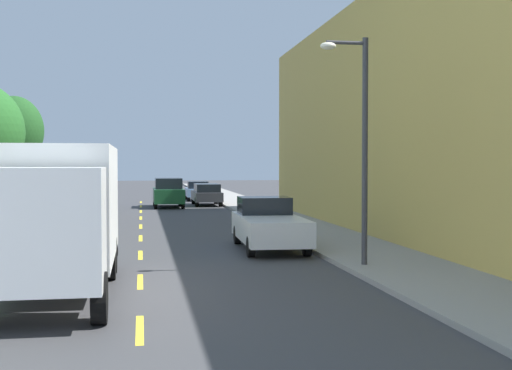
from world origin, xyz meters
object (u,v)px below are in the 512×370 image
Objects in this scene: parked_hatchback_orange at (23,223)px; moving_forest_sedan at (168,192)px; parked_pickup_white at (269,225)px; street_tree_farthest at (14,131)px; parked_hatchback_sky at (197,191)px; parked_wagon_charcoal at (207,194)px; street_lamp at (359,132)px; parked_suv_champagne at (58,199)px; delivery_box_truck at (59,209)px; parked_pickup_navy at (78,193)px.

moving_forest_sedan is at bearing 73.16° from parked_hatchback_orange.
street_tree_farthest is at bearing 127.41° from parked_pickup_white.
parked_hatchback_orange is (-8.55, 3.04, -0.07)m from parked_pickup_white.
moving_forest_sedan is (6.03, 19.93, 0.23)m from parked_hatchback_orange.
parked_hatchback_sky and parked_wagon_charcoal have the same top height.
street_lamp reaches higher than parked_suv_champagne.
parked_wagon_charcoal is 0.98× the size of parked_suv_champagne.
street_lamp is 13.25m from parked_hatchback_orange.
delivery_box_truck is 9.35m from parked_pickup_white.
parked_hatchback_orange is 12.57m from parked_suv_champagne.
parked_wagon_charcoal is 3.08m from moving_forest_sedan.
parked_suv_champagne is (-0.17, 12.57, 0.23)m from parked_hatchback_orange.
parked_hatchback_orange is at bearing -112.15° from parked_wagon_charcoal.
parked_pickup_navy is 1.11× the size of moving_forest_sedan.
delivery_box_truck reaches higher than parked_hatchback_orange.
moving_forest_sedan is (3.60, 29.97, -0.91)m from delivery_box_truck.
delivery_box_truck is 1.69× the size of parked_suv_champagne.
parked_wagon_charcoal is at bearing 43.83° from street_tree_farthest.
parked_wagon_charcoal is (0.13, -6.33, 0.05)m from parked_hatchback_sky.
parked_suv_champagne reaches higher than parked_hatchback_sky.
parked_pickup_navy is at bearing 170.80° from parked_wagon_charcoal.
moving_forest_sedan reaches higher than parked_pickup_navy.
delivery_box_truck is 2.01× the size of parked_hatchback_sky.
moving_forest_sedan reaches higher than parked_pickup_white.
parked_suv_champagne reaches higher than parked_hatchback_orange.
parked_suv_champagne is 9.63m from moving_forest_sedan.
street_lamp reaches higher than moving_forest_sedan.
parked_suv_champagne and moving_forest_sedan have the same top height.
street_lamp is 28.32m from moving_forest_sedan.
street_lamp is at bearing -56.89° from street_tree_farthest.
parked_suv_champagne is (-2.60, 22.60, -0.91)m from delivery_box_truck.
delivery_box_truck is 22.77m from parked_suv_champagne.
street_lamp is 1.32× the size of parked_wagon_charcoal.
street_lamp reaches higher than parked_wagon_charcoal.
parked_suv_champagne is at bearing -135.12° from parked_wagon_charcoal.
street_tree_farthest is 1.33× the size of parked_wagon_charcoal.
parked_pickup_navy is (-0.01, 22.84, 0.07)m from parked_hatchback_orange.
parked_pickup_white is at bearing -52.59° from street_tree_farthest.
delivery_box_truck is 38.30m from parked_hatchback_sky.
parked_hatchback_orange is (-8.59, -27.75, 0.00)m from parked_hatchback_sky.
parked_pickup_navy reaches higher than parked_hatchback_sky.
parked_hatchback_sky is 0.84× the size of parked_suv_champagne.
parked_hatchback_sky is at bearing 89.94° from parked_pickup_white.
street_lamp is 35.86m from parked_hatchback_sky.
parked_hatchback_orange is (-2.43, 10.03, -1.14)m from delivery_box_truck.
street_tree_farthest is 21.67m from delivery_box_truck.
delivery_box_truck is at bearing -164.88° from street_lamp.
parked_hatchback_orange and parked_wagon_charcoal have the same top height.
parked_suv_champagne is (-8.76, -15.18, 0.23)m from parked_hatchback_sky.
moving_forest_sedan is (6.04, -2.90, 0.16)m from parked_pickup_navy.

